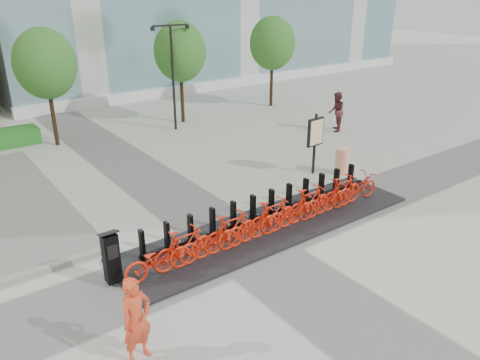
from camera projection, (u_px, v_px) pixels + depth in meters
ground at (243, 245)px, 12.99m from camera, size 120.00×120.00×0.00m
tree_1 at (45, 64)px, 19.70m from camera, size 2.60×2.60×5.10m
tree_2 at (180, 52)px, 23.25m from camera, size 2.60×2.60×5.10m
tree_3 at (272, 43)px, 26.53m from camera, size 2.60×2.60×5.10m
streetlamp at (172, 66)px, 22.14m from camera, size 2.00×0.20×5.00m
dock_pad at (272, 226)px, 13.91m from camera, size 9.60×2.40×0.08m
dock_rail_posts at (264, 206)px, 14.11m from camera, size 8.02×0.50×0.85m
bike_0 at (158, 259)px, 11.32m from camera, size 1.79×0.62×0.94m
bike_1 at (184, 248)px, 11.69m from camera, size 1.73×0.49×1.04m
bike_2 at (208, 241)px, 12.11m from camera, size 1.79×0.62×0.94m
bike_3 at (231, 231)px, 12.48m from camera, size 1.73×0.49×1.04m
bike_4 at (252, 225)px, 12.89m from camera, size 1.79×0.62×0.94m
bike_5 at (272, 216)px, 13.26m from camera, size 1.73×0.49×1.04m
bike_6 at (291, 211)px, 13.68m from camera, size 1.79×0.62×0.94m
bike_7 at (309, 203)px, 14.05m from camera, size 1.73×0.49×1.04m
bike_8 at (326, 199)px, 14.46m from camera, size 1.79×0.62×0.94m
bike_9 at (342, 192)px, 14.84m from camera, size 1.73×0.49×1.04m
bike_10 at (357, 188)px, 15.25m from camera, size 1.79×0.62×0.94m
kiosk at (111, 257)px, 11.02m from camera, size 0.43×0.36×1.39m
worker_red at (137, 320)px, 8.71m from camera, size 0.75×0.58×1.81m
pedestrian at (336, 112)px, 22.70m from camera, size 1.18×1.17×1.92m
construction_barrel at (342, 161)px, 17.70m from camera, size 0.66×0.66×1.02m
map_sign at (315, 135)px, 17.32m from camera, size 0.77×0.17×2.33m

